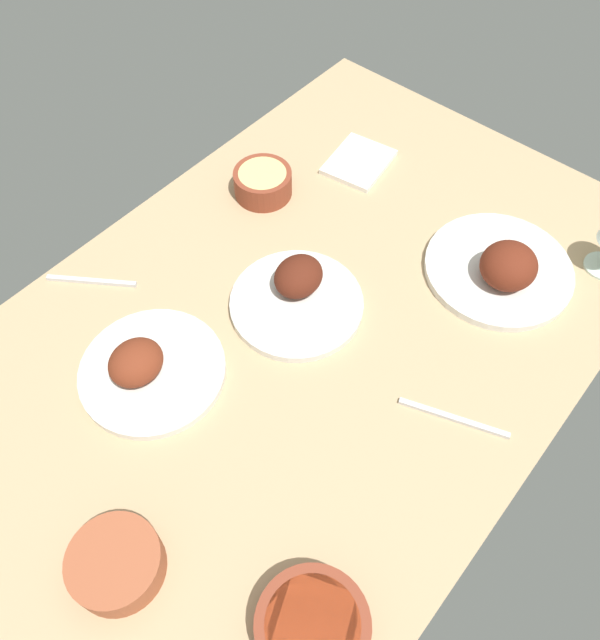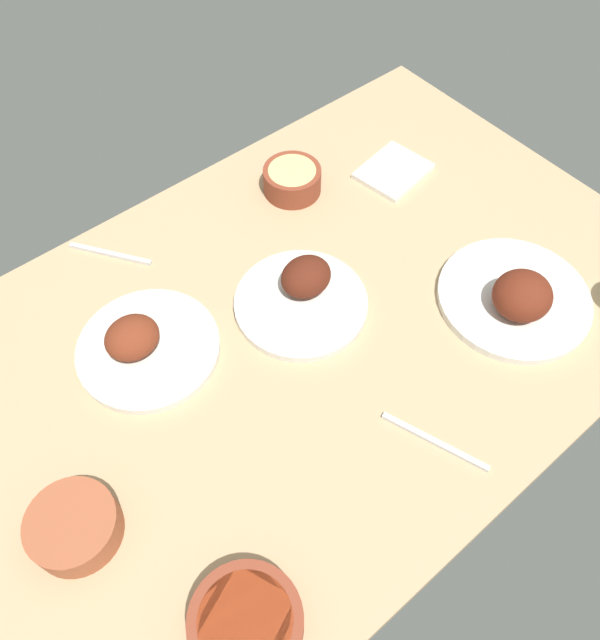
# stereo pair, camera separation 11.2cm
# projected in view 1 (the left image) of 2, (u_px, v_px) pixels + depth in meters

# --- Properties ---
(dining_table) EXTENTS (1.40, 0.90, 0.04)m
(dining_table) POSITION_uv_depth(u_px,v_px,m) (300.00, 332.00, 1.15)
(dining_table) COLOR tan
(dining_table) RESTS_ON ground
(plate_center_main) EXTENTS (0.25, 0.25, 0.08)m
(plate_center_main) POSITION_uv_depth(u_px,v_px,m) (147.00, 368.00, 1.06)
(plate_center_main) COLOR silver
(plate_center_main) RESTS_ON dining_table
(plate_far_side) EXTENTS (0.28, 0.28, 0.09)m
(plate_far_side) POSITION_uv_depth(u_px,v_px,m) (502.00, 268.00, 1.18)
(plate_far_side) COLOR silver
(plate_far_side) RESTS_ON dining_table
(plate_near_viewer) EXTENTS (0.24, 0.24, 0.08)m
(plate_near_viewer) POSITION_uv_depth(u_px,v_px,m) (297.00, 294.00, 1.15)
(plate_near_viewer) COLOR silver
(plate_near_viewer) RESTS_ON dining_table
(bowl_sauce) EXTENTS (0.15, 0.15, 0.05)m
(bowl_sauce) POSITION_uv_depth(u_px,v_px,m) (312.00, 627.00, 0.83)
(bowl_sauce) COLOR brown
(bowl_sauce) RESTS_ON dining_table
(bowl_potatoes) EXTENTS (0.12, 0.12, 0.06)m
(bowl_potatoes) POSITION_uv_depth(u_px,v_px,m) (263.00, 182.00, 1.30)
(bowl_potatoes) COLOR brown
(bowl_potatoes) RESTS_ON dining_table
(bowl_pasta) EXTENTS (0.13, 0.13, 0.05)m
(bowl_pasta) POSITION_uv_depth(u_px,v_px,m) (116.00, 563.00, 0.87)
(bowl_pasta) COLOR #A35133
(bowl_pasta) RESTS_ON dining_table
(folded_napkin) EXTENTS (0.16, 0.14, 0.01)m
(folded_napkin) POSITION_uv_depth(u_px,v_px,m) (359.00, 162.00, 1.37)
(folded_napkin) COLOR white
(folded_napkin) RESTS_ON dining_table
(fork_loose) EXTENTS (0.07, 0.18, 0.01)m
(fork_loose) POSITION_uv_depth(u_px,v_px,m) (454.00, 418.00, 1.03)
(fork_loose) COLOR silver
(fork_loose) RESTS_ON dining_table
(spoon_loose) EXTENTS (0.11, 0.15, 0.01)m
(spoon_loose) POSITION_uv_depth(u_px,v_px,m) (92.00, 281.00, 1.19)
(spoon_loose) COLOR silver
(spoon_loose) RESTS_ON dining_table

